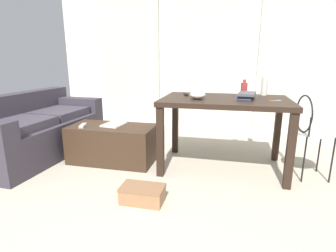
{
  "coord_description": "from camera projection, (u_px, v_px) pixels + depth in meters",
  "views": [
    {
      "loc": [
        0.42,
        -1.44,
        1.19
      ],
      "look_at": [
        -0.27,
        1.47,
        0.43
      ],
      "focal_mm": 28.43,
      "sensor_mm": 36.0,
      "label": 1
    }
  ],
  "objects": [
    {
      "name": "magazine",
      "position": [
        114.0,
        125.0,
        3.11
      ],
      "size": [
        0.25,
        0.28,
        0.02
      ],
      "primitive_type": "cube",
      "rotation": [
        0.0,
        0.0,
        -0.14
      ],
      "color": "silver",
      "rests_on": "coffee_table"
    },
    {
      "name": "wire_chair",
      "position": [
        310.0,
        126.0,
        2.64
      ],
      "size": [
        0.38,
        0.4,
        0.85
      ],
      "color": "silver",
      "rests_on": "ground"
    },
    {
      "name": "shoebox",
      "position": [
        143.0,
        194.0,
        2.26
      ],
      "size": [
        0.37,
        0.21,
        0.14
      ],
      "color": "#996B47",
      "rests_on": "ground"
    },
    {
      "name": "bottle_near",
      "position": [
        244.0,
        88.0,
        3.06
      ],
      "size": [
        0.07,
        0.07,
        0.18
      ],
      "color": "#99332D",
      "rests_on": "craft_table"
    },
    {
      "name": "ground_plane",
      "position": [
        186.0,
        172.0,
        2.88
      ],
      "size": [
        7.67,
        7.67,
        0.0
      ],
      "primitive_type": "plane",
      "color": "#B2A893"
    },
    {
      "name": "book_stack",
      "position": [
        246.0,
        95.0,
        2.81
      ],
      "size": [
        0.22,
        0.31,
        0.06
      ],
      "color": "#33519E",
      "rests_on": "craft_table"
    },
    {
      "name": "bottle_far",
      "position": [
        264.0,
        86.0,
        3.04
      ],
      "size": [
        0.07,
        0.07,
        0.26
      ],
      "color": "beige",
      "rests_on": "craft_table"
    },
    {
      "name": "coffee_table",
      "position": [
        113.0,
        144.0,
        3.14
      ],
      "size": [
        0.98,
        0.49,
        0.43
      ],
      "color": "#382619",
      "rests_on": "ground"
    },
    {
      "name": "craft_table",
      "position": [
        225.0,
        108.0,
        2.85
      ],
      "size": [
        1.33,
        0.85,
        0.78
      ],
      "color": "black",
      "rests_on": "ground"
    },
    {
      "name": "bowl",
      "position": [
        198.0,
        95.0,
        2.77
      ],
      "size": [
        0.16,
        0.16,
        0.08
      ],
      "primitive_type": "ellipsoid",
      "color": "beige",
      "rests_on": "craft_table"
    },
    {
      "name": "couch",
      "position": [
        36.0,
        131.0,
        3.35
      ],
      "size": [
        0.91,
        1.79,
        0.77
      ],
      "color": "#38333D",
      "rests_on": "ground"
    },
    {
      "name": "wall_back",
      "position": [
        207.0,
        53.0,
        4.45
      ],
      "size": [
        5.23,
        0.1,
        2.56
      ],
      "primitive_type": "cube",
      "color": "silver",
      "rests_on": "ground"
    },
    {
      "name": "scissors",
      "position": [
        274.0,
        101.0,
        2.65
      ],
      "size": [
        0.12,
        0.09,
        0.0
      ],
      "color": "#9EA0A5",
      "rests_on": "craft_table"
    },
    {
      "name": "curtains",
      "position": [
        206.0,
        64.0,
        4.41
      ],
      "size": [
        3.72,
        0.03,
        2.22
      ],
      "color": "beige",
      "rests_on": "ground"
    },
    {
      "name": "tv_remote_on_table",
      "position": [
        186.0,
        94.0,
        3.07
      ],
      "size": [
        0.08,
        0.18,
        0.02
      ],
      "primitive_type": "cube",
      "rotation": [
        0.0,
        0.0,
        0.25
      ],
      "color": "black",
      "rests_on": "craft_table"
    },
    {
      "name": "tv_remote_primary",
      "position": [
        83.0,
        126.0,
        3.05
      ],
      "size": [
        0.09,
        0.17,
        0.03
      ],
      "primitive_type": "cube",
      "rotation": [
        0.0,
        0.0,
        0.27
      ],
      "color": "#B7B7B2",
      "rests_on": "coffee_table"
    }
  ]
}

